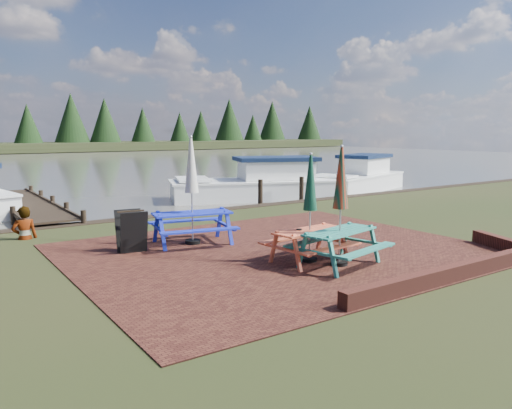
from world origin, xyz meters
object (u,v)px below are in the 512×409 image
Objects in this scene: boat_far at (359,179)px; jetty at (27,204)px; person at (23,207)px; chalkboard at (131,231)px; picnic_table_teal at (340,225)px; picnic_table_blue at (192,207)px; picnic_table_red at (310,225)px; boat_near at (260,186)px.

jetty is at bearing 64.15° from boat_far.
chalkboard is at bearing 125.44° from person.
picnic_table_teal reaches higher than chalkboard.
chalkboard is (-1.52, -0.01, -0.41)m from picnic_table_blue.
chalkboard is at bearing 97.20° from boat_far.
chalkboard is 8.57m from jetty.
picnic_table_blue is (-1.26, 2.85, 0.11)m from picnic_table_red.
boat_near is at bearing -153.80° from person.
person is (-4.51, 5.74, 0.04)m from picnic_table_red.
picnic_table_blue reaches higher than picnic_table_teal.
picnic_table_teal is 0.31× the size of boat_near.
person is (-3.25, 2.89, -0.07)m from picnic_table_blue.
picnic_table_red is 7.30m from person.
jetty is (-0.70, 8.53, -0.38)m from chalkboard.
boat_near is 4.65× the size of person.
chalkboard is (-2.78, 2.84, -0.29)m from picnic_table_red.
picnic_table_blue reaches higher than jetty.
person reaches higher than chalkboard.
boat_near reaches higher than chalkboard.
picnic_table_red is at bearing 112.18° from boat_far.
picnic_table_blue is at bearing -75.41° from jetty.
picnic_table_blue is 0.28× the size of jetty.
picnic_table_teal is 7.94m from person.
jetty is at bearing 101.89° from chalkboard.
picnic_table_red is at bearing -38.40° from chalkboard.
picnic_table_blue is 0.33× the size of boat_near.
picnic_table_blue is 1.57m from chalkboard.
boat_near is at bearing 50.83° from picnic_table_teal.
boat_near is at bearing 46.92° from chalkboard.
picnic_table_red is 1.35× the size of person.
picnic_table_teal is 4.61m from chalkboard.
boat_near is at bearing 54.31° from picnic_table_red.
chalkboard is 0.15× the size of boat_far.
chalkboard is 10.73m from boat_near.
chalkboard reaches higher than jetty.
boat_near is (8.95, -1.68, 0.28)m from jetty.
picnic_table_blue is at bearing 7.66° from chalkboard.
picnic_table_teal is 2.52× the size of chalkboard.
jetty is 5.46× the size of person.
picnic_table_red reaches higher than boat_near.
picnic_table_teal reaches higher than person.
chalkboard is 0.58× the size of person.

